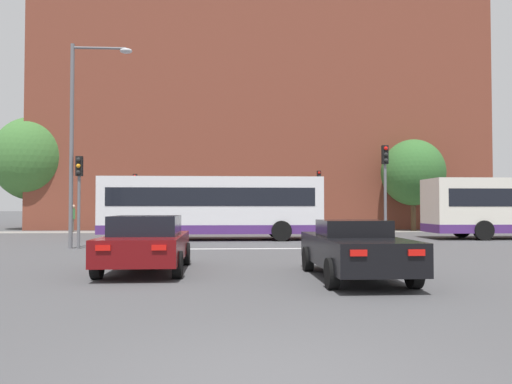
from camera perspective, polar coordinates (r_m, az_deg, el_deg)
stop_line_strip at (r=20.01m, az=-2.25°, el=-6.50°), size 9.64×0.30×0.01m
far_pavement at (r=33.71m, az=-2.66°, el=-4.55°), size 70.71×2.50×0.01m
brick_civic_building at (r=44.25m, az=0.14°, el=10.54°), size 35.10×14.43×28.58m
car_saloon_left at (r=13.30m, az=-12.43°, el=-5.68°), size 2.11×4.41×1.44m
car_roadster_right at (r=11.90m, az=11.18°, el=-6.38°), size 1.95×4.71×1.36m
bus_crossing_lead at (r=25.39m, az=-5.05°, el=-1.65°), size 11.03×2.65×3.16m
traffic_light_far_right at (r=33.83m, az=7.21°, el=0.16°), size 0.26×0.31×4.12m
traffic_light_near_left at (r=21.28m, az=-19.58°, el=0.68°), size 0.26×0.31×3.72m
traffic_light_far_left at (r=33.94m, az=-13.67°, el=-0.09°), size 0.26×0.31×3.86m
traffic_light_near_right at (r=22.18m, az=14.56°, el=1.52°), size 0.26×0.31×4.33m
street_lamp_junction at (r=21.58m, az=-19.30°, el=7.33°), size 2.48×0.36×8.31m
pedestrian_waiting at (r=34.33m, az=3.95°, el=-2.95°), size 0.41×0.45×1.60m
pedestrian_walking_east at (r=34.43m, az=6.54°, el=-2.85°), size 0.26×0.42×1.68m
pedestrian_walking_west at (r=35.35m, az=-20.17°, el=-2.56°), size 0.35×0.45×1.83m
tree_by_building at (r=40.73m, az=-24.06°, el=3.48°), size 5.91×5.91×8.36m
tree_kerbside at (r=36.84m, az=17.50°, el=2.13°), size 4.44×4.44×6.43m
tree_distant at (r=40.35m, az=12.75°, el=2.04°), size 4.12×4.12×6.47m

